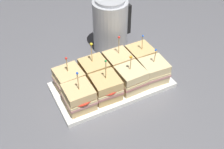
# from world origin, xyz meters

# --- Properties ---
(ground_plane) EXTENTS (6.00, 6.00, 0.00)m
(ground_plane) POSITION_xyz_m (0.00, 0.00, 0.00)
(ground_plane) COLOR slate
(serving_platter) EXTENTS (0.45, 0.23, 0.02)m
(serving_platter) POSITION_xyz_m (0.00, 0.00, 0.01)
(serving_platter) COLOR white
(serving_platter) RESTS_ON ground_plane
(sandwich_front_far_left) EXTENTS (0.10, 0.10, 0.16)m
(sandwich_front_far_left) POSITION_xyz_m (-0.15, -0.05, 0.06)
(sandwich_front_far_left) COLOR #DBB77A
(sandwich_front_far_left) RESTS_ON serving_platter
(sandwich_front_center_left) EXTENTS (0.10, 0.10, 0.17)m
(sandwich_front_center_left) POSITION_xyz_m (-0.05, -0.05, 0.06)
(sandwich_front_center_left) COLOR tan
(sandwich_front_center_left) RESTS_ON serving_platter
(sandwich_front_center_right) EXTENTS (0.10, 0.10, 0.15)m
(sandwich_front_center_right) POSITION_xyz_m (0.05, -0.05, 0.06)
(sandwich_front_center_right) COLOR beige
(sandwich_front_center_right) RESTS_ON serving_platter
(sandwich_front_far_right) EXTENTS (0.10, 0.10, 0.14)m
(sandwich_front_far_right) POSITION_xyz_m (0.15, -0.05, 0.06)
(sandwich_front_far_right) COLOR beige
(sandwich_front_far_right) RESTS_ON serving_platter
(sandwich_back_far_left) EXTENTS (0.10, 0.10, 0.14)m
(sandwich_back_far_left) POSITION_xyz_m (-0.15, 0.05, 0.06)
(sandwich_back_far_left) COLOR #DBB77A
(sandwich_back_far_left) RESTS_ON serving_platter
(sandwich_back_center_left) EXTENTS (0.10, 0.10, 0.17)m
(sandwich_back_center_left) POSITION_xyz_m (-0.05, 0.05, 0.06)
(sandwich_back_center_left) COLOR tan
(sandwich_back_center_left) RESTS_ON serving_platter
(sandwich_back_center_right) EXTENTS (0.10, 0.10, 0.16)m
(sandwich_back_center_right) POSITION_xyz_m (0.05, 0.05, 0.06)
(sandwich_back_center_right) COLOR #DBB77A
(sandwich_back_center_right) RESTS_ON serving_platter
(sandwich_back_far_right) EXTENTS (0.10, 0.10, 0.15)m
(sandwich_back_far_right) POSITION_xyz_m (0.16, 0.05, 0.06)
(sandwich_back_far_right) COLOR tan
(sandwich_back_far_right) RESTS_ON serving_platter
(kettle_steel) EXTENTS (0.17, 0.15, 0.26)m
(kettle_steel) POSITION_xyz_m (0.11, 0.24, 0.12)
(kettle_steel) COLOR #B7BABF
(kettle_steel) RESTS_ON ground_plane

